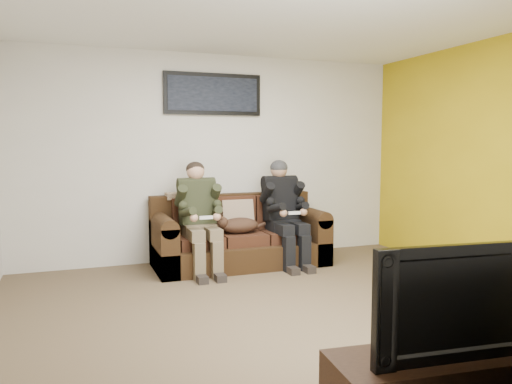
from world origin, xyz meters
name	(u,v)px	position (x,y,z in m)	size (l,w,h in m)	color
floor	(285,312)	(0.00, 0.00, 0.00)	(5.00, 5.00, 0.00)	brown
ceiling	(287,9)	(0.00, 0.00, 2.60)	(5.00, 5.00, 0.00)	silver
wall_back	(215,158)	(0.00, 2.25, 1.30)	(5.00, 5.00, 0.00)	beige
wall_front	(494,185)	(0.00, -2.25, 1.30)	(5.00, 5.00, 0.00)	beige
wall_right	(508,161)	(2.50, 0.00, 1.30)	(4.50, 4.50, 0.00)	beige
accent_wall_right	(508,161)	(2.49, 0.00, 1.30)	(4.50, 4.50, 0.00)	#BDA012
sofa	(238,238)	(0.17, 1.82, 0.32)	(2.07, 0.89, 0.85)	#301E0E
throw_pillow	(237,215)	(0.17, 1.86, 0.60)	(0.39, 0.11, 0.38)	#9B7E65
throw_blanket	(183,196)	(-0.46, 2.08, 0.85)	(0.42, 0.21, 0.08)	#C1AD8E
person_left	(199,211)	(-0.36, 1.65, 0.71)	(0.51, 0.87, 1.27)	brown
person_right	(284,207)	(0.70, 1.65, 0.71)	(0.51, 0.86, 1.28)	black
cat	(238,225)	(0.11, 1.65, 0.51)	(0.66, 0.26, 0.24)	#4E2F1E
framed_poster	(213,94)	(-0.03, 2.22, 2.10)	(1.25, 0.05, 0.52)	black
television	(455,297)	(0.09, -1.95, 0.70)	(1.02, 0.13, 0.59)	black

